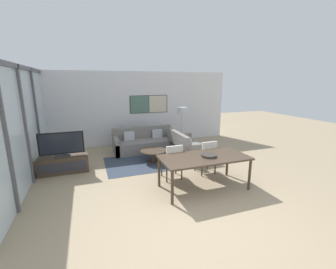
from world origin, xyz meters
The scene contains 14 objects.
ground_plane centered at (0.00, 0.00, 0.00)m, with size 24.00×24.00×0.00m, color #9E896B.
wall_back centered at (0.01, 5.48, 1.40)m, with size 7.57×0.09×2.80m.
window_wall_left centered at (-3.28, 2.74, 1.53)m, with size 0.07×5.48×2.80m.
area_rug centered at (-0.05, 3.16, 0.00)m, with size 2.91×1.74×0.01m.
tv_console centered at (-2.58, 3.15, 0.23)m, with size 1.26×0.43×0.46m.
television centered at (-2.58, 3.15, 0.79)m, with size 1.12×0.20×0.67m.
sofa_main centered at (-0.05, 4.34, 0.28)m, with size 2.14×0.88×0.84m.
sofa_side centered at (1.09, 3.27, 0.27)m, with size 0.88×1.54×0.84m.
coffee_table centered at (-0.05, 3.16, 0.28)m, with size 0.81×0.81×0.37m.
dining_table centered at (0.54, 1.06, 0.70)m, with size 1.99×0.99×0.77m.
dining_chair_left centered at (0.04, 1.76, 0.51)m, with size 0.46×0.46×0.91m.
dining_chair_centre centered at (1.03, 1.79, 0.51)m, with size 0.46×0.46×0.91m.
fruit_bowl centered at (0.64, 1.03, 0.80)m, with size 0.35×0.35×0.05m.
floor_lamp centered at (1.38, 4.31, 1.29)m, with size 0.35×0.35×1.52m.
Camera 1 is at (-1.87, -3.19, 2.42)m, focal length 24.00 mm.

